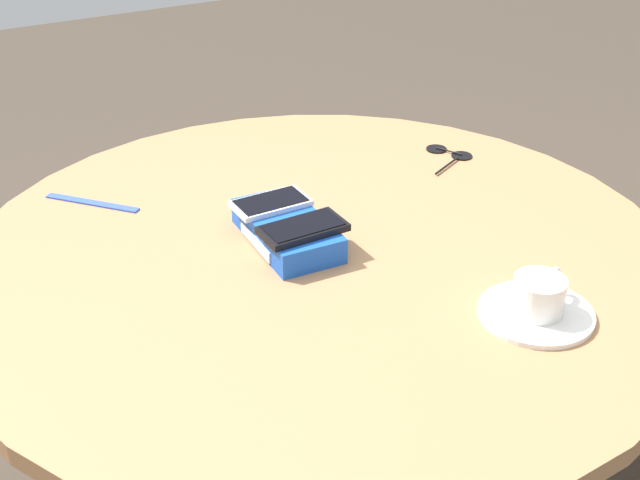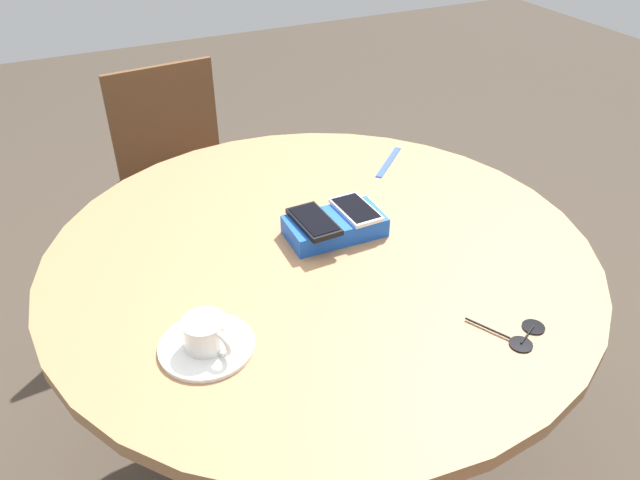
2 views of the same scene
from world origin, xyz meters
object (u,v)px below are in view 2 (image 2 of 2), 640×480
phone_box (335,226)px  chair_near_window (185,187)px  saucer (207,346)px  phone_white (356,209)px  sunglasses (523,335)px  lanyard_strap (389,162)px  round_table (320,282)px  phone_black (312,222)px  coffee_cup (206,333)px

phone_box → chair_near_window: 0.93m
saucer → chair_near_window: bearing=-101.6°
phone_white → sunglasses: phone_white is taller
saucer → lanyard_strap: (-0.63, -0.46, -0.00)m
sunglasses → round_table: bearing=-62.5°
round_table → phone_black: 0.14m
phone_box → chair_near_window: bearing=-81.4°
round_table → phone_box: 0.13m
round_table → lanyard_strap: bearing=-140.2°
round_table → chair_near_window: (0.08, -0.90, -0.20)m
phone_white → saucer: phone_white is taller
phone_box → sunglasses: 0.45m
phone_white → lanyard_strap: size_ratio=0.71×
round_table → coffee_cup: bearing=31.9°
round_table → sunglasses: size_ratio=9.64×
lanyard_strap → phone_white: bearing=46.4°
lanyard_strap → sunglasses: (0.13, 0.67, 0.00)m
phone_box → round_table: bearing=32.8°
phone_box → phone_white: phone_white is taller
sunglasses → chair_near_window: size_ratio=0.15×
phone_black → chair_near_window: chair_near_window is taller
coffee_cup → lanyard_strap: bearing=-143.8°
phone_box → coffee_cup: 0.41m
round_table → phone_white: 0.18m
phone_box → lanyard_strap: bearing=-139.1°
saucer → chair_near_window: size_ratio=0.20×
phone_white → round_table: bearing=19.5°
coffee_cup → phone_box: bearing=-148.0°
phone_box → phone_black: (0.06, 0.00, 0.03)m
lanyard_strap → coffee_cup: bearing=36.2°
phone_black → saucer: phone_black is taller
round_table → phone_black: size_ratio=8.43×
saucer → phone_box: bearing=-148.3°
phone_box → coffee_cup: (0.35, 0.22, 0.01)m
round_table → chair_near_window: bearing=-84.9°
phone_white → chair_near_window: bearing=-78.1°
phone_white → saucer: (0.40, 0.22, -0.04)m
phone_black → lanyard_strap: (-0.33, -0.24, -0.05)m
phone_black → phone_box: bearing=-177.2°
round_table → phone_box: phone_box is taller
phone_box → lanyard_strap: phone_box is taller
phone_white → sunglasses: bearing=103.3°
round_table → coffee_cup: (0.30, 0.19, 0.13)m
phone_black → saucer: 0.37m
round_table → coffee_cup: size_ratio=11.53×
phone_white → lanyard_strap: bearing=-133.6°
round_table → phone_white: phone_white is taller
phone_white → saucer: size_ratio=0.77×
coffee_cup → chair_near_window: chair_near_window is taller
phone_box → phone_white: bearing=-176.1°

